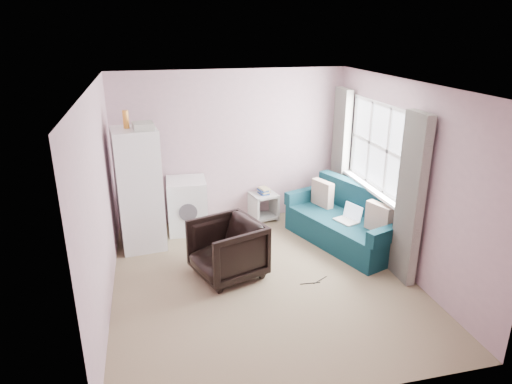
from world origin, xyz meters
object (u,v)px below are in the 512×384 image
armchair (227,247)px  washing_machine (187,204)px  sofa (348,223)px  side_table (263,204)px  fridge (139,189)px

armchair → washing_machine: bearing=174.0°
armchair → sofa: size_ratio=0.40×
armchair → washing_machine: washing_machine is taller
side_table → sofa: bearing=-48.5°
armchair → washing_machine: size_ratio=0.98×
fridge → washing_machine: bearing=22.7°
fridge → sofa: (3.03, -0.59, -0.60)m
side_table → sofa: size_ratio=0.27×
fridge → side_table: (2.01, 0.57, -0.65)m
armchair → washing_machine: 1.60m
armchair → fridge: size_ratio=0.41×
washing_machine → side_table: (1.30, 0.17, -0.18)m
side_table → armchair: bearing=-118.3°
washing_machine → side_table: 1.32m
fridge → side_table: 2.18m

